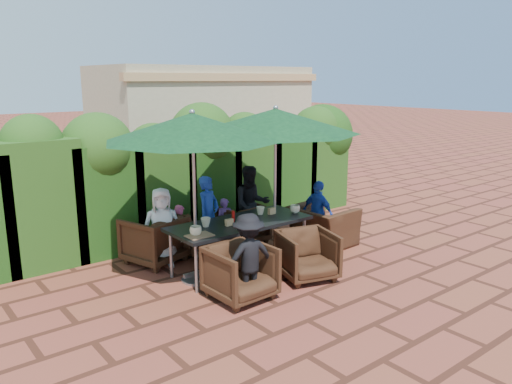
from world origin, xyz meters
TOP-DOWN VIEW (x-y plane):
  - ground at (0.00, 0.00)m, footprint 80.00×80.00m
  - dining_table at (-0.17, 0.21)m, footprint 2.21×0.90m
  - umbrella_left at (-0.96, 0.22)m, footprint 2.44×2.44m
  - umbrella_right at (0.58, 0.29)m, footprint 2.64×2.64m
  - chair_far_left at (-1.08, 1.27)m, footprint 1.01×0.98m
  - chair_far_mid at (-0.17, 1.08)m, footprint 0.89×0.87m
  - chair_far_right at (0.62, 1.19)m, footprint 0.75×0.71m
  - chair_near_left at (-0.81, -0.65)m, footprint 0.80×0.75m
  - chair_near_right at (0.36, -0.70)m, footprint 0.93×0.90m
  - chair_end_right at (1.66, 0.26)m, footprint 0.71×1.06m
  - adult_far_left at (-1.04, 1.07)m, footprint 0.71×0.58m
  - adult_far_mid at (-0.13, 1.16)m, footprint 0.58×0.54m
  - adult_far_right at (0.76, 1.14)m, footprint 0.77×0.63m
  - adult_near_left at (-0.73, -0.72)m, footprint 0.79×0.46m
  - adult_end_right at (1.57, 0.28)m, footprint 0.37×0.69m
  - child_left at (-0.64, 1.20)m, footprint 0.37×0.33m
  - child_right at (0.26, 1.23)m, footprint 0.38×0.35m
  - pedestrian_a at (1.54, 4.34)m, footprint 1.64×1.12m
  - pedestrian_b at (2.47, 4.32)m, footprint 0.85×0.54m
  - pedestrian_c at (3.26, 4.31)m, footprint 0.97×1.10m
  - cup_a at (-1.06, 0.04)m, footprint 0.17×0.17m
  - cup_b at (-0.73, 0.31)m, footprint 0.15×0.15m
  - cup_c at (-0.14, -0.03)m, footprint 0.14×0.14m
  - cup_d at (0.32, 0.34)m, footprint 0.14×0.14m
  - cup_e at (0.81, 0.07)m, footprint 0.16×0.16m
  - ketchup_bottle at (-0.26, 0.27)m, footprint 0.04×0.04m
  - sauce_bottle at (-0.24, 0.31)m, footprint 0.04×0.04m
  - serving_tray at (-1.04, -0.02)m, footprint 0.35×0.25m
  - number_block_left at (-0.43, 0.14)m, footprint 0.12×0.06m
  - number_block_right at (0.48, 0.25)m, footprint 0.12×0.06m
  - hedge_wall at (-0.15, 2.32)m, footprint 9.10×1.60m
  - building at (3.50, 6.99)m, footprint 6.20×3.08m

SIDE VIEW (x-z plane):
  - ground at x=0.00m, z-range 0.00..0.00m
  - chair_far_mid at x=-0.17m, z-range 0.00..0.71m
  - chair_far_right at x=0.62m, z-range 0.00..0.75m
  - chair_near_right at x=0.36m, z-range 0.00..0.78m
  - chair_near_left at x=-0.81m, z-range 0.00..0.80m
  - chair_far_left at x=-1.08m, z-range 0.00..0.84m
  - child_right at x=0.26m, z-range 0.00..0.85m
  - child_left at x=-0.64m, z-range 0.00..0.88m
  - chair_end_right at x=1.66m, z-range 0.00..0.90m
  - adult_end_right at x=1.57m, z-range 0.00..1.14m
  - adult_near_left at x=-0.73m, z-range 0.00..1.17m
  - adult_far_left at x=-1.04m, z-range 0.00..1.24m
  - adult_far_mid at x=-0.13m, z-range 0.00..1.30m
  - dining_table at x=-0.17m, z-range 0.30..1.05m
  - adult_far_right at x=0.76m, z-range 0.00..1.37m
  - serving_tray at x=-1.04m, z-range 0.75..0.77m
  - pedestrian_c at x=3.26m, z-range 0.00..1.59m
  - number_block_left at x=-0.43m, z-range 0.75..0.85m
  - number_block_right at x=0.48m, z-range 0.75..0.85m
  - cup_c at x=-0.14m, z-range 0.75..0.86m
  - cup_d at x=0.32m, z-range 0.75..0.88m
  - cup_e at x=0.81m, z-range 0.75..0.88m
  - cup_a at x=-1.06m, z-range 0.75..0.88m
  - cup_b at x=-0.73m, z-range 0.75..0.89m
  - pedestrian_a at x=1.54m, z-range 0.00..1.66m
  - ketchup_bottle at x=-0.26m, z-range 0.75..0.92m
  - sauce_bottle at x=-0.24m, z-range 0.75..0.92m
  - pedestrian_b at x=2.47m, z-range 0.00..1.74m
  - hedge_wall at x=-0.15m, z-range 0.08..2.52m
  - building at x=3.50m, z-range 0.01..3.21m
  - umbrella_left at x=-0.96m, z-range 0.98..3.44m
  - umbrella_right at x=0.58m, z-range 0.98..3.44m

